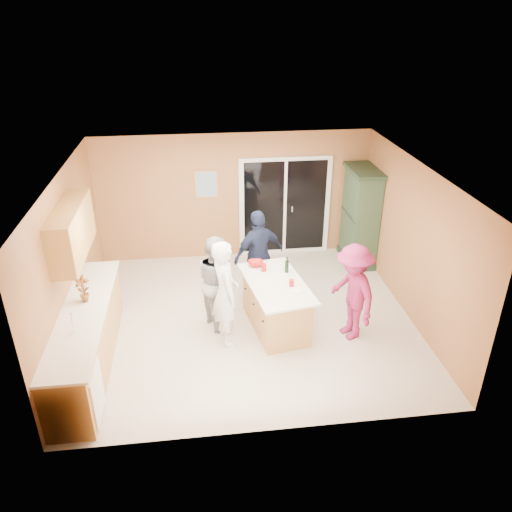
{
  "coord_description": "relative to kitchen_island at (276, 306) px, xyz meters",
  "views": [
    {
      "loc": [
        -0.75,
        -7.06,
        4.81
      ],
      "look_at": [
        0.15,
        0.1,
        1.15
      ],
      "focal_mm": 35.0,
      "sensor_mm": 36.0,
      "label": 1
    }
  ],
  "objects": [
    {
      "name": "woman_grey",
      "position": [
        -0.93,
        0.26,
        0.39
      ],
      "size": [
        0.83,
        0.93,
        1.57
      ],
      "primitive_type": "imported",
      "rotation": [
        0.0,
        0.0,
        1.94
      ],
      "color": "#ABAAAD",
      "rests_on": "floor"
    },
    {
      "name": "kitchen_island",
      "position": [
        0.0,
        0.0,
        0.0
      ],
      "size": [
        1.12,
        1.72,
        0.84
      ],
      "rotation": [
        0.0,
        0.0,
        0.17
      ],
      "color": "tan",
      "rests_on": "floor"
    },
    {
      "name": "wine_bottle",
      "position": [
        0.23,
        0.32,
        0.56
      ],
      "size": [
        0.06,
        0.06,
        0.28
      ],
      "rotation": [
        0.0,
        0.0,
        0.17
      ],
      "color": "black",
      "rests_on": "kitchen_island"
    },
    {
      "name": "woman_magenta",
      "position": [
        1.14,
        -0.38,
        0.41
      ],
      "size": [
        0.84,
        1.15,
        1.6
      ],
      "primitive_type": "imported",
      "rotation": [
        0.0,
        0.0,
        -1.32
      ],
      "color": "#992152",
      "rests_on": "floor"
    },
    {
      "name": "green_hutch",
      "position": [
        2.06,
        2.16,
        0.57
      ],
      "size": [
        0.57,
        1.08,
        1.98
      ],
      "color": "#203524",
      "rests_on": "floor"
    },
    {
      "name": "white_plate",
      "position": [
        0.27,
        -0.3,
        0.45
      ],
      "size": [
        0.24,
        0.24,
        0.01
      ],
      "primitive_type": "cylinder",
      "rotation": [
        0.0,
        0.0,
        -0.22
      ],
      "color": "silver",
      "rests_on": "kitchen_island"
    },
    {
      "name": "sliding_door",
      "position": [
        0.62,
        2.73,
        0.66
      ],
      "size": [
        1.9,
        0.07,
        2.1
      ],
      "color": "silver",
      "rests_on": "floor"
    },
    {
      "name": "woman_white",
      "position": [
        -0.83,
        -0.27,
        0.47
      ],
      "size": [
        0.53,
        0.7,
        1.74
      ],
      "primitive_type": "imported",
      "rotation": [
        0.0,
        0.0,
        1.77
      ],
      "color": "white",
      "rests_on": "floor"
    },
    {
      "name": "upper_cabinets",
      "position": [
        -3.0,
        0.06,
        1.48
      ],
      "size": [
        0.35,
        1.6,
        0.75
      ],
      "primitive_type": "cube",
      "color": "tan",
      "rests_on": "wall_left"
    },
    {
      "name": "woman_navy",
      "position": [
        -0.14,
        1.02,
        0.44
      ],
      "size": [
        1.06,
        0.76,
        1.67
      ],
      "primitive_type": "imported",
      "rotation": [
        0.0,
        0.0,
        3.55
      ],
      "color": "#1C263E",
      "rests_on": "floor"
    },
    {
      "name": "serving_bowl",
      "position": [
        -0.25,
        0.63,
        0.48
      ],
      "size": [
        0.26,
        0.26,
        0.06
      ],
      "primitive_type": "imported",
      "rotation": [
        0.0,
        0.0,
        0.0
      ],
      "color": "#B11413",
      "rests_on": "kitchen_island"
    },
    {
      "name": "wall_right",
      "position": [
        2.32,
        0.26,
        0.91
      ],
      "size": [
        0.1,
        5.0,
        2.6
      ],
      "primitive_type": "cube",
      "color": "tan",
      "rests_on": "ground"
    },
    {
      "name": "floor",
      "position": [
        -0.43,
        0.26,
        -0.39
      ],
      "size": [
        5.5,
        5.5,
        0.0
      ],
      "primitive_type": "plane",
      "color": "beige",
      "rests_on": "ground"
    },
    {
      "name": "wall_front",
      "position": [
        -0.43,
        -2.24,
        0.91
      ],
      "size": [
        5.5,
        0.1,
        2.6
      ],
      "primitive_type": "cube",
      "color": "tan",
      "rests_on": "ground"
    },
    {
      "name": "wall_back",
      "position": [
        -0.43,
        2.76,
        0.91
      ],
      "size": [
        5.5,
        0.1,
        2.6
      ],
      "primitive_type": "cube",
      "color": "tan",
      "rests_on": "ground"
    },
    {
      "name": "ceiling",
      "position": [
        -0.43,
        0.26,
        2.21
      ],
      "size": [
        5.5,
        5.0,
        0.1
      ],
      "primitive_type": "cube",
      "color": "white",
      "rests_on": "wall_back"
    },
    {
      "name": "tumbler_near",
      "position": [
        0.22,
        -0.13,
        0.5
      ],
      "size": [
        0.09,
        0.09,
        0.11
      ],
      "primitive_type": "cylinder",
      "rotation": [
        0.0,
        0.0,
        0.14
      ],
      "color": "#B11413",
      "rests_on": "kitchen_island"
    },
    {
      "name": "left_cabinet_run",
      "position": [
        -2.88,
        -0.79,
        0.07
      ],
      "size": [
        0.65,
        3.05,
        1.24
      ],
      "color": "tan",
      "rests_on": "floor"
    },
    {
      "name": "framed_picture",
      "position": [
        -0.98,
        2.74,
        1.21
      ],
      "size": [
        0.46,
        0.04,
        0.56
      ],
      "color": "tan",
      "rests_on": "wall_back"
    },
    {
      "name": "tulip_vase",
      "position": [
        -2.88,
        -0.36,
        0.75
      ],
      "size": [
        0.23,
        0.17,
        0.41
      ],
      "primitive_type": "imported",
      "rotation": [
        0.0,
        0.0,
        -0.1
      ],
      "color": "red",
      "rests_on": "left_cabinet_run"
    },
    {
      "name": "tumbler_far",
      "position": [
        -0.14,
        0.41,
        0.51
      ],
      "size": [
        0.09,
        0.09,
        0.13
      ],
      "primitive_type": "cylinder",
      "rotation": [
        0.0,
        0.0,
        -0.03
      ],
      "color": "#B11413",
      "rests_on": "kitchen_island"
    },
    {
      "name": "wall_left",
      "position": [
        -3.18,
        0.26,
        0.91
      ],
      "size": [
        0.1,
        5.0,
        2.6
      ],
      "primitive_type": "cube",
      "color": "tan",
      "rests_on": "ground"
    }
  ]
}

